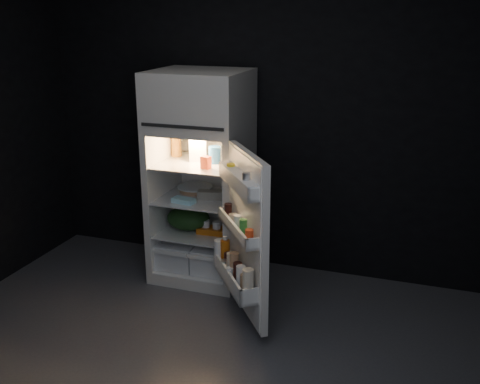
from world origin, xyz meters
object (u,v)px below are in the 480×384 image
at_px(milk_jug, 198,146).
at_px(egg_carton, 213,195).
at_px(refrigerator, 202,169).
at_px(yogurt_tray, 212,230).
at_px(fridge_door, 243,238).

distance_m(milk_jug, egg_carton, 0.43).
bearing_deg(refrigerator, yogurt_tray, -36.77).
bearing_deg(refrigerator, milk_jug, 148.41).
bearing_deg(yogurt_tray, fridge_door, -54.06).
distance_m(refrigerator, yogurt_tray, 0.53).
xyz_separation_m(fridge_door, egg_carton, (-0.47, 0.62, 0.08)).
relative_size(refrigerator, egg_carton, 6.84).
distance_m(fridge_door, yogurt_tray, 0.79).
bearing_deg(egg_carton, yogurt_tray, -110.43).
bearing_deg(yogurt_tray, egg_carton, 81.02).
height_order(refrigerator, milk_jug, refrigerator).
bearing_deg(milk_jug, yogurt_tray, -56.76).
relative_size(milk_jug, yogurt_tray, 0.98).
distance_m(fridge_door, milk_jug, 1.06).
relative_size(refrigerator, yogurt_tray, 7.25).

